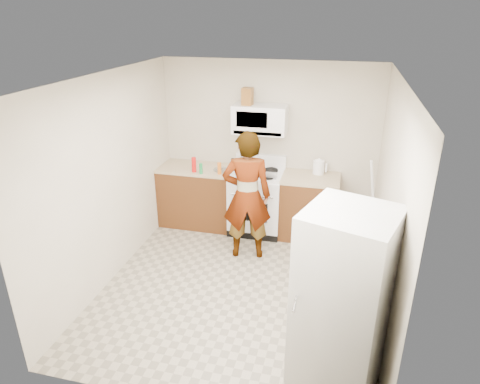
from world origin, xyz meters
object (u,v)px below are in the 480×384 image
(saucepan, at_px, (248,163))
(kettle, at_px, (319,167))
(gas_range, at_px, (257,201))
(person, at_px, (247,196))
(microwave, at_px, (260,119))
(fridge, at_px, (343,302))

(saucepan, bearing_deg, kettle, 0.20)
(gas_range, xyz_separation_m, saucepan, (-0.19, 0.17, 0.53))
(person, relative_size, saucepan, 7.66)
(person, height_order, kettle, person)
(person, bearing_deg, microwave, -101.08)
(gas_range, distance_m, saucepan, 0.59)
(microwave, distance_m, fridge, 3.19)
(gas_range, bearing_deg, fridge, -64.04)
(person, height_order, saucepan, person)
(gas_range, bearing_deg, saucepan, 136.65)
(microwave, bearing_deg, person, -88.88)
(person, bearing_deg, fridge, 111.56)
(microwave, height_order, saucepan, microwave)
(gas_range, bearing_deg, kettle, 11.63)
(microwave, xyz_separation_m, kettle, (0.87, 0.05, -0.67))
(microwave, bearing_deg, saucepan, 165.72)
(fridge, bearing_deg, gas_range, 134.03)
(fridge, xyz_separation_m, saucepan, (-1.48, 2.83, 0.17))
(person, bearing_deg, saucepan, -89.84)
(kettle, bearing_deg, gas_range, -153.93)
(saucepan, bearing_deg, microwave, -14.28)
(microwave, distance_m, person, 1.20)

